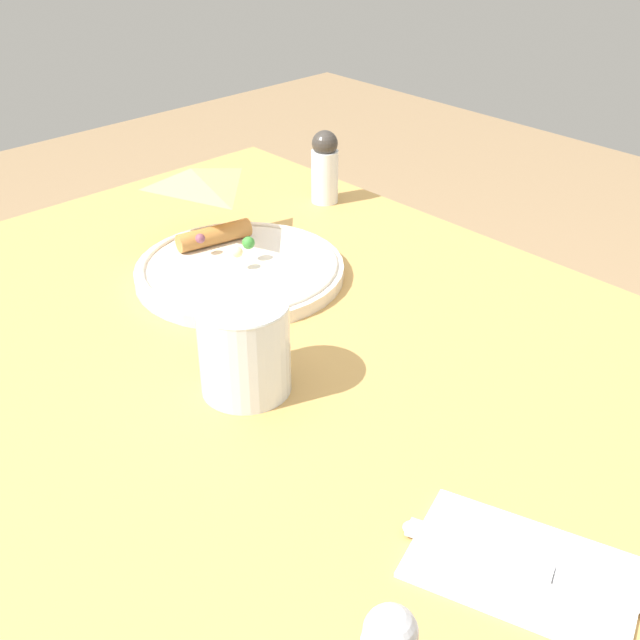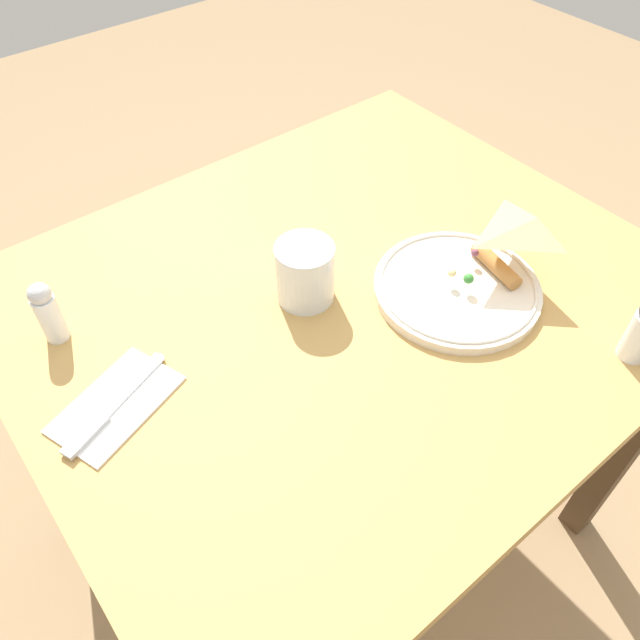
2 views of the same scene
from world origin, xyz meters
The scene contains 7 objects.
ground_plane centered at (0.00, 0.00, 0.00)m, with size 6.00×6.00×0.00m, color #997A56.
dining_table centered at (0.00, 0.00, 0.66)m, with size 1.00×0.85×0.77m.
plate_pizza centered at (0.14, -0.11, 0.79)m, with size 0.26×0.26×0.05m.
milk_glass centered at (-0.05, 0.03, 0.82)m, with size 0.09×0.09×0.10m.
napkin_folded centered at (-0.37, 0.02, 0.78)m, with size 0.19×0.15×0.00m.
butter_knife centered at (-0.38, 0.02, 0.78)m, with size 0.18×0.09×0.01m.
salt_shaker centered at (-0.38, 0.19, 0.83)m, with size 0.03×0.03×0.10m.
Camera 2 is at (-0.46, -0.52, 1.46)m, focal length 35.00 mm.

